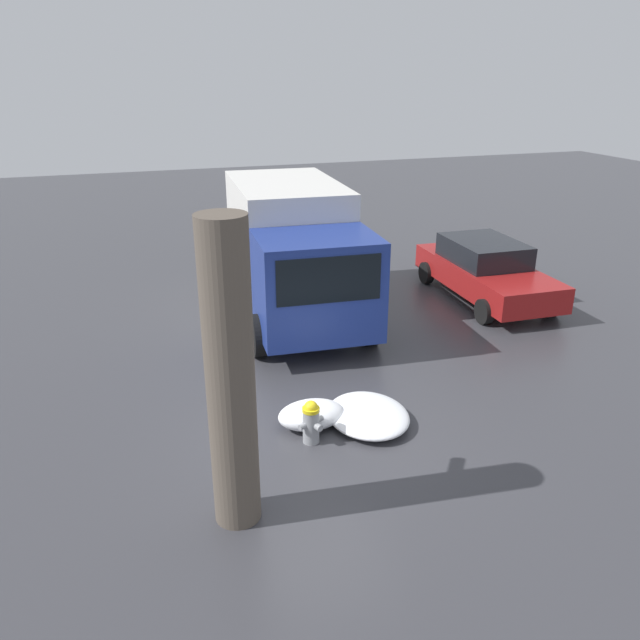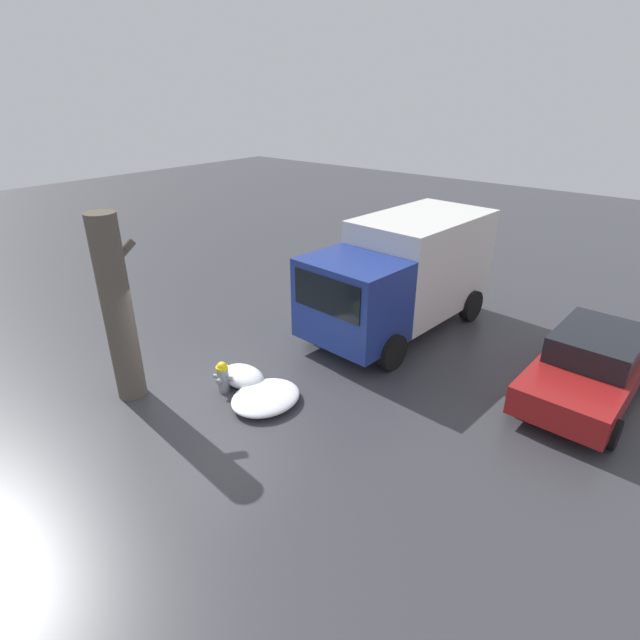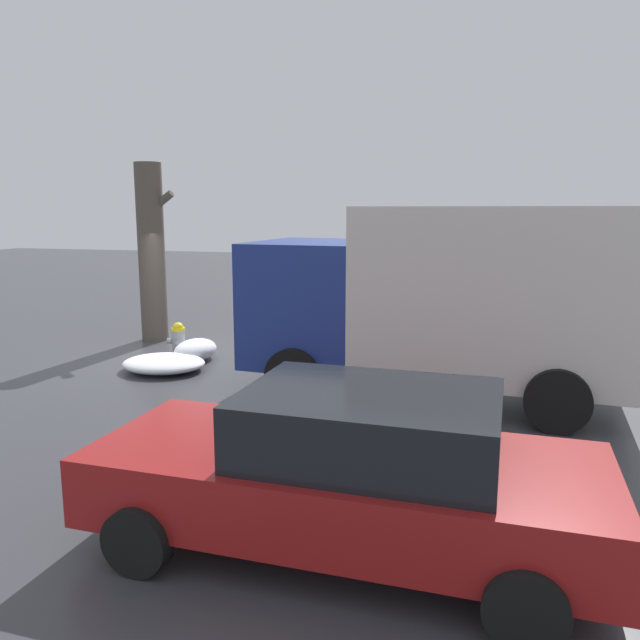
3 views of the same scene
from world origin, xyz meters
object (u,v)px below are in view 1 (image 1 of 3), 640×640
object	(u,v)px
tree_trunk	(230,378)
parked_car	(485,270)
pedestrian	(284,298)
delivery_truck	(294,249)
fire_hydrant	(311,421)

from	to	relation	value
tree_trunk	parked_car	size ratio (longest dim) A/B	0.89
pedestrian	delivery_truck	bearing A→B (deg)	15.70
delivery_truck	pedestrian	world-z (taller)	delivery_truck
tree_trunk	delivery_truck	xyz separation A→B (m)	(6.81, -2.76, -0.40)
tree_trunk	parked_car	world-z (taller)	tree_trunk
tree_trunk	pedestrian	bearing A→B (deg)	-21.30
tree_trunk	delivery_truck	bearing A→B (deg)	-22.10
fire_hydrant	pedestrian	world-z (taller)	pedestrian
fire_hydrant	tree_trunk	xyz separation A→B (m)	(-1.38, 1.46, 1.68)
fire_hydrant	pedestrian	bearing A→B (deg)	147.74
tree_trunk	pedestrian	size ratio (longest dim) A/B	2.46
fire_hydrant	pedestrian	size ratio (longest dim) A/B	0.44
fire_hydrant	pedestrian	xyz separation A→B (m)	(4.21, -0.72, 0.53)
fire_hydrant	delivery_truck	distance (m)	5.72
fire_hydrant	tree_trunk	size ratio (longest dim) A/B	0.18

